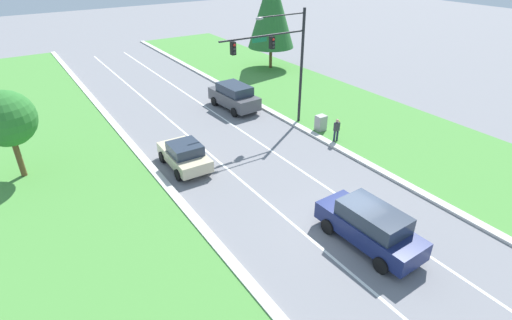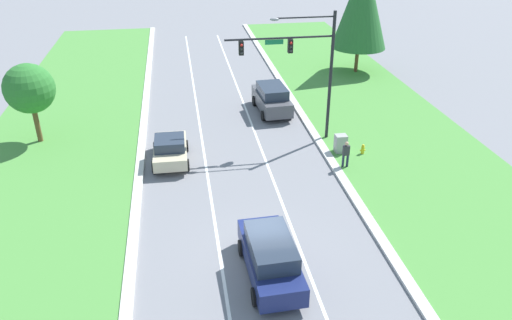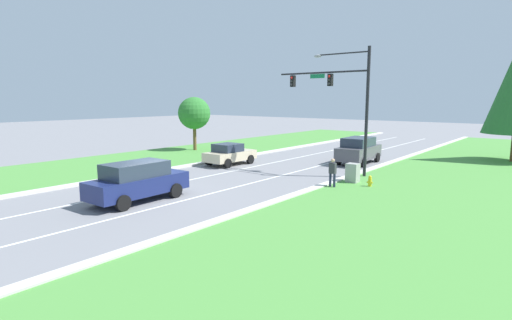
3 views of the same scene
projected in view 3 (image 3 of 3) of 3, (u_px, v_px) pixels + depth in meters
ground_plane at (157, 196)px, 20.65m from camera, size 160.00×160.00×0.00m
curb_strip_right at (239, 214)px, 17.15m from camera, size 0.50×90.00×0.15m
curb_strip_left at (98, 181)px, 24.13m from camera, size 0.50×90.00×0.15m
grass_verge_right at (352, 242)px, 13.91m from camera, size 10.00×90.00×0.08m
grass_verge_left at (57, 172)px, 27.37m from camera, size 10.00×90.00×0.08m
lane_stripe_inner_left at (136, 191)px, 21.76m from camera, size 0.14×81.00×0.01m
lane_stripe_inner_right at (180, 201)px, 19.54m from camera, size 0.14×81.00×0.01m
traffic_signal_mast at (341, 92)px, 25.95m from camera, size 6.65×0.41×8.20m
graphite_suv at (359, 150)px, 31.03m from camera, size 2.38×4.97×2.04m
champagne_sedan at (229, 154)px, 30.43m from camera, size 2.17×4.15×1.63m
navy_suv at (138, 181)px, 19.48m from camera, size 2.23×5.07×1.95m
utility_cabinet at (353, 173)px, 23.70m from camera, size 0.70×0.60×1.20m
pedestrian at (333, 172)px, 22.36m from camera, size 0.40×0.24×1.69m
fire_hydrant at (370, 182)px, 22.57m from camera, size 0.34×0.20×0.70m
oak_near_left_tree at (194, 113)px, 38.33m from camera, size 3.09×3.09×5.19m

